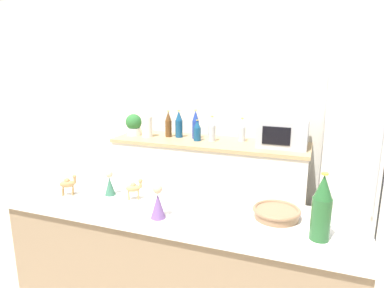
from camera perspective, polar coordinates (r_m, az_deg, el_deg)
wall_back at (r=3.83m, az=11.21°, el=6.29°), size 8.00×0.06×2.55m
back_counter at (r=3.81m, az=2.82°, el=-6.14°), size 2.09×0.63×0.91m
refrigerator at (r=3.51m, az=28.60°, el=-2.38°), size 0.96×0.71×1.76m
potted_plant at (r=4.01m, az=-9.68°, el=3.24°), size 0.18×0.18×0.24m
paper_towel_roll at (r=3.88m, az=-7.50°, el=2.87°), size 0.12×0.12×0.23m
microwave at (r=3.52m, az=14.91°, el=1.85°), size 0.48×0.37×0.28m
back_bottle_0 at (r=3.86m, az=-3.95°, el=3.27°), size 0.07×0.07×0.30m
back_bottle_1 at (r=3.65m, az=3.33°, el=2.48°), size 0.08×0.08×0.27m
back_bottle_2 at (r=3.66m, az=0.88°, el=2.21°), size 0.08×0.08×0.23m
back_bottle_3 at (r=3.83m, az=-2.20°, el=3.27°), size 0.08×0.08×0.30m
back_bottle_4 at (r=3.76m, az=0.60°, el=3.21°), size 0.07×0.07×0.32m
back_bottle_5 at (r=3.67m, az=8.32°, el=2.28°), size 0.07×0.07×0.25m
wine_bottle at (r=1.56m, az=20.80°, el=-9.97°), size 0.08×0.08×0.30m
fruit_bowl at (r=1.74m, az=13.90°, el=-11.03°), size 0.23×0.23×0.05m
camel_figurine at (r=2.07m, az=-19.96°, el=-6.18°), size 0.10×0.08×0.12m
camel_figurine_second at (r=1.92m, az=-9.65°, el=-7.18°), size 0.09×0.08×0.12m
wise_man_figurine_crimson at (r=1.68m, az=-5.70°, el=-9.86°), size 0.07×0.07×0.17m
wise_man_figurine_purple at (r=2.01m, az=-13.54°, el=-6.60°), size 0.06×0.06×0.14m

